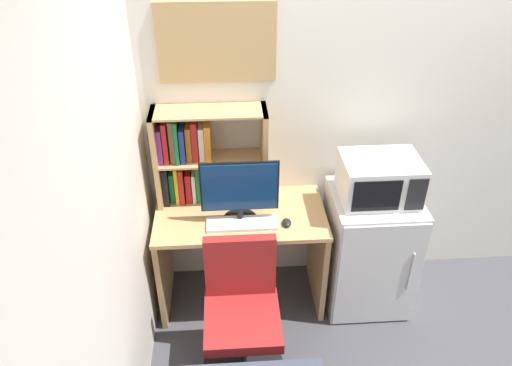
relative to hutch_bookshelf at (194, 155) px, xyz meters
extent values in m
cube|color=silver|center=(1.68, 0.12, 0.20)|extent=(6.40, 0.04, 2.60)
cube|color=silver|center=(-0.34, -1.50, 0.20)|extent=(0.04, 4.40, 2.60)
cube|color=tan|center=(0.28, -0.19, -0.35)|extent=(1.10, 0.59, 0.03)
cube|color=tan|center=(-0.25, -0.19, -0.73)|extent=(0.04, 0.53, 0.73)
cube|color=tan|center=(0.82, -0.19, -0.73)|extent=(0.04, 0.53, 0.73)
cube|color=tan|center=(-0.23, -0.01, -0.01)|extent=(0.03, 0.23, 0.65)
cube|color=tan|center=(0.45, -0.01, -0.01)|extent=(0.03, 0.23, 0.65)
cube|color=tan|center=(0.11, -0.01, 0.30)|extent=(0.71, 0.23, 0.01)
cube|color=tan|center=(0.11, -0.01, -0.03)|extent=(0.65, 0.23, 0.01)
cube|color=black|center=(-0.20, 0.00, -0.21)|extent=(0.04, 0.18, 0.27)
cube|color=#197233|center=(-0.16, 0.02, -0.23)|extent=(0.03, 0.14, 0.22)
cube|color=gold|center=(-0.13, 0.01, -0.21)|extent=(0.02, 0.16, 0.26)
cube|color=#B21E1E|center=(-0.09, 0.01, -0.21)|extent=(0.03, 0.17, 0.26)
cube|color=#B21E1E|center=(-0.05, 0.01, -0.23)|extent=(0.04, 0.15, 0.22)
cube|color=silver|center=(-0.01, 0.01, -0.24)|extent=(0.02, 0.15, 0.21)
cube|color=#197233|center=(0.01, 0.01, -0.20)|extent=(0.03, 0.15, 0.27)
cube|color=purple|center=(-0.20, 0.00, 0.09)|extent=(0.03, 0.18, 0.23)
cube|color=#B21E1E|center=(-0.17, 0.00, 0.12)|extent=(0.03, 0.19, 0.28)
cube|color=brown|center=(-0.13, 0.01, 0.12)|extent=(0.03, 0.16, 0.28)
cube|color=#197233|center=(-0.10, 0.00, 0.12)|extent=(0.02, 0.20, 0.29)
cube|color=navy|center=(-0.06, 0.00, 0.09)|extent=(0.03, 0.19, 0.23)
cube|color=orange|center=(-0.03, 0.02, 0.09)|extent=(0.03, 0.14, 0.22)
cube|color=#B21E1E|center=(0.01, 0.01, 0.11)|extent=(0.04, 0.15, 0.27)
cube|color=silver|center=(0.05, 0.01, 0.09)|extent=(0.03, 0.15, 0.23)
cube|color=orange|center=(0.09, 0.00, 0.10)|extent=(0.04, 0.18, 0.25)
cylinder|color=black|center=(0.28, -0.26, -0.33)|extent=(0.22, 0.22, 0.02)
cylinder|color=black|center=(0.28, -0.26, -0.28)|extent=(0.04, 0.04, 0.08)
cube|color=black|center=(0.28, -0.26, -0.09)|extent=(0.48, 0.01, 0.34)
cube|color=navy|center=(0.28, -0.26, -0.09)|extent=(0.46, 0.02, 0.32)
cube|color=silver|center=(0.29, -0.31, -0.33)|extent=(0.44, 0.15, 0.02)
ellipsoid|color=black|center=(0.57, -0.33, -0.32)|extent=(0.06, 0.08, 0.03)
cube|color=silver|center=(1.16, -0.22, -0.66)|extent=(0.56, 0.54, 0.87)
cube|color=silver|center=(1.16, -0.50, -0.66)|extent=(0.54, 0.01, 0.83)
cylinder|color=#B2B2B7|center=(1.35, -0.51, -0.62)|extent=(0.01, 0.01, 0.30)
cube|color=silver|center=(1.16, -0.22, -0.09)|extent=(0.48, 0.36, 0.28)
cube|color=black|center=(1.09, -0.41, -0.09)|extent=(0.29, 0.01, 0.21)
cube|color=black|center=(1.33, -0.41, -0.09)|extent=(0.12, 0.01, 0.22)
cylinder|color=black|center=(0.26, -0.81, -0.87)|extent=(0.04, 0.04, 0.41)
cube|color=maroon|center=(0.26, -0.81, -0.65)|extent=(0.44, 0.44, 0.07)
cube|color=maroon|center=(0.26, -0.61, -0.41)|extent=(0.42, 0.06, 0.42)
cube|color=tan|center=(0.17, 0.09, 0.69)|extent=(0.70, 0.02, 0.47)
camera|label=1|loc=(0.21, -2.75, 1.58)|focal=34.67mm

